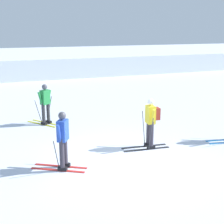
% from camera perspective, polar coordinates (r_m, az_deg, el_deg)
% --- Properties ---
extents(ground_plane, '(120.00, 120.00, 0.00)m').
position_cam_1_polar(ground_plane, '(10.14, 2.10, -8.47)').
color(ground_plane, silver).
extents(far_snow_ridge, '(80.00, 9.04, 1.59)m').
position_cam_1_polar(far_snow_ridge, '(29.94, -14.11, 8.07)').
color(far_snow_ridge, silver).
rests_on(far_snow_ridge, ground).
extents(skier_yellow, '(1.63, 1.00, 1.71)m').
position_cam_1_polar(skier_yellow, '(10.94, 6.82, -1.52)').
color(skier_yellow, black).
rests_on(skier_yellow, ground).
extents(skier_green, '(1.23, 1.52, 1.71)m').
position_cam_1_polar(skier_green, '(13.85, -11.62, 1.54)').
color(skier_green, gold).
rests_on(skier_green, ground).
extents(skier_blue, '(1.55, 1.16, 1.71)m').
position_cam_1_polar(skier_blue, '(9.34, -8.62, -4.68)').
color(skier_blue, red).
rests_on(skier_blue, ground).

